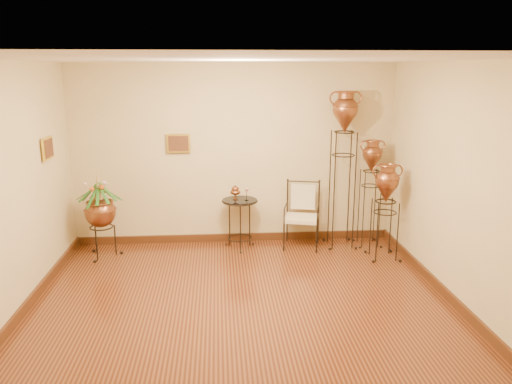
{
  "coord_description": "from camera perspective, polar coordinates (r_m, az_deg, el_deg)",
  "views": [
    {
      "loc": [
        -0.25,
        -5.17,
        2.71
      ],
      "look_at": [
        0.25,
        1.3,
        1.1
      ],
      "focal_mm": 35.0,
      "sensor_mm": 36.0,
      "label": 1
    }
  ],
  "objects": [
    {
      "name": "amphora_tall",
      "position": [
        7.7,
        9.89,
        2.69
      ],
      "size": [
        0.62,
        0.62,
        2.42
      ],
      "rotation": [
        0.0,
        0.0,
        -0.38
      ],
      "color": "black",
      "rests_on": "ground"
    },
    {
      "name": "room_shell",
      "position": [
        5.27,
        -1.69,
        3.26
      ],
      "size": [
        5.02,
        5.02,
        2.81
      ],
      "color": "beige",
      "rests_on": "ground"
    },
    {
      "name": "armchair",
      "position": [
        7.71,
        5.25,
        -2.71
      ],
      "size": [
        0.68,
        0.65,
        1.02
      ],
      "rotation": [
        0.0,
        0.0,
        -0.24
      ],
      "color": "black",
      "rests_on": "ground"
    },
    {
      "name": "amphora_short",
      "position": [
        7.44,
        14.54,
        -2.13
      ],
      "size": [
        0.55,
        0.55,
        1.42
      ],
      "rotation": [
        0.0,
        0.0,
        0.34
      ],
      "color": "black",
      "rests_on": "ground"
    },
    {
      "name": "side_table",
      "position": [
        7.68,
        -1.86,
        -3.55
      ],
      "size": [
        0.63,
        0.63,
        0.98
      ],
      "rotation": [
        0.0,
        0.0,
        0.2
      ],
      "color": "black",
      "rests_on": "ground"
    },
    {
      "name": "planter_urn",
      "position": [
        7.59,
        -17.39,
        -1.82
      ],
      "size": [
        0.84,
        0.84,
        1.31
      ],
      "rotation": [
        0.0,
        0.0,
        -0.22
      ],
      "color": "black",
      "rests_on": "ground"
    },
    {
      "name": "amphora_mid",
      "position": [
        7.91,
        12.91,
        -0.04
      ],
      "size": [
        0.49,
        0.49,
        1.68
      ],
      "rotation": [
        0.0,
        0.0,
        0.38
      ],
      "color": "black",
      "rests_on": "ground"
    },
    {
      "name": "ground",
      "position": [
        5.84,
        -1.5,
        -13.7
      ],
      "size": [
        5.0,
        5.0,
        0.0
      ],
      "primitive_type": "plane",
      "color": "brown",
      "rests_on": "ground"
    }
  ]
}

